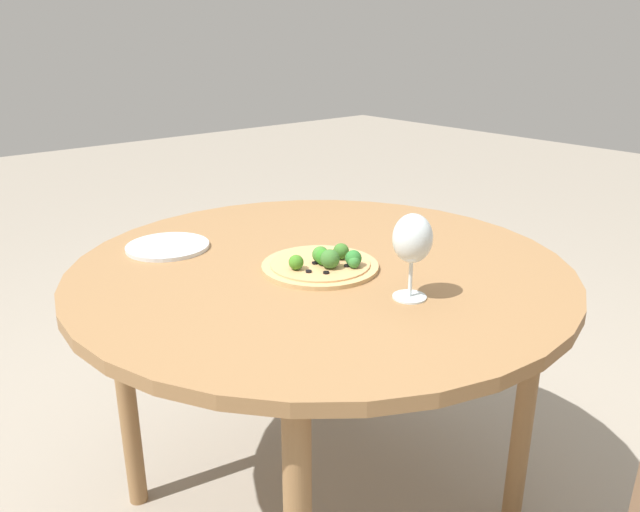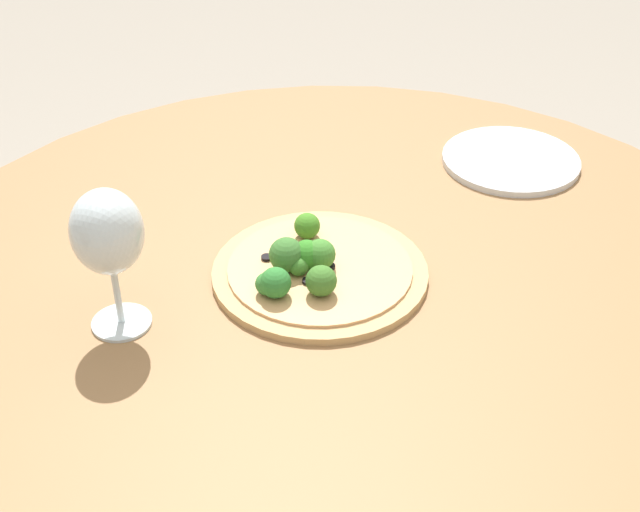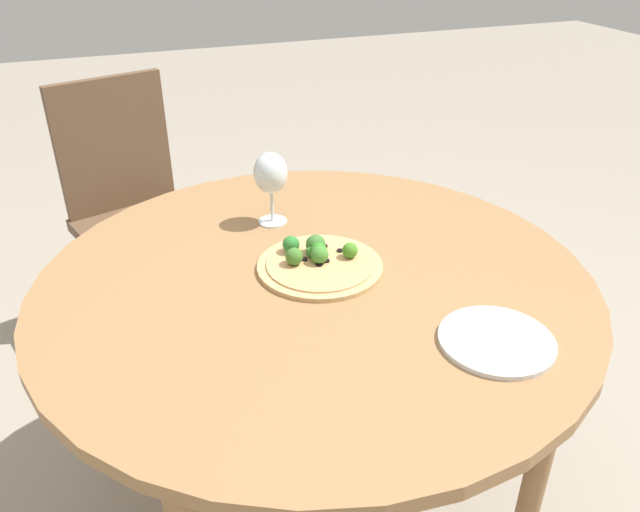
{
  "view_description": "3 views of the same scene",
  "coord_description": "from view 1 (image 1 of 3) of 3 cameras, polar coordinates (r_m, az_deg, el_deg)",
  "views": [
    {
      "loc": [
        -0.89,
        -1.04,
        1.24
      ],
      "look_at": [
        -0.02,
        -0.02,
        0.76
      ],
      "focal_mm": 35.0,
      "sensor_mm": 36.0,
      "label": 1
    },
    {
      "loc": [
        0.85,
        -0.26,
        1.39
      ],
      "look_at": [
        -0.02,
        -0.02,
        0.76
      ],
      "focal_mm": 50.0,
      "sensor_mm": 36.0,
      "label": 2
    },
    {
      "loc": [
        0.39,
        1.05,
        1.41
      ],
      "look_at": [
        -0.02,
        -0.02,
        0.76
      ],
      "focal_mm": 35.0,
      "sensor_mm": 36.0,
      "label": 3
    }
  ],
  "objects": [
    {
      "name": "plate_near",
      "position": [
        1.62,
        -13.75,
        0.86
      ],
      "size": [
        0.21,
        0.21,
        0.01
      ],
      "color": "silver",
      "rests_on": "dining_table"
    },
    {
      "name": "pizza",
      "position": [
        1.43,
        0.27,
        -0.66
      ],
      "size": [
        0.27,
        0.27,
        0.06
      ],
      "color": "tan",
      "rests_on": "dining_table"
    },
    {
      "name": "ground_plane",
      "position": [
        1.85,
        0.05,
        -22.17
      ],
      "size": [
        12.0,
        12.0,
        0.0
      ],
      "primitive_type": "plane",
      "color": "gray"
    },
    {
      "name": "dining_table",
      "position": [
        1.49,
        0.05,
        -3.16
      ],
      "size": [
        1.17,
        1.17,
        0.73
      ],
      "color": "olive",
      "rests_on": "ground_plane"
    },
    {
      "name": "wine_glass",
      "position": [
        1.25,
        8.45,
        1.43
      ],
      "size": [
        0.08,
        0.08,
        0.18
      ],
      "color": "silver",
      "rests_on": "dining_table"
    }
  ]
}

